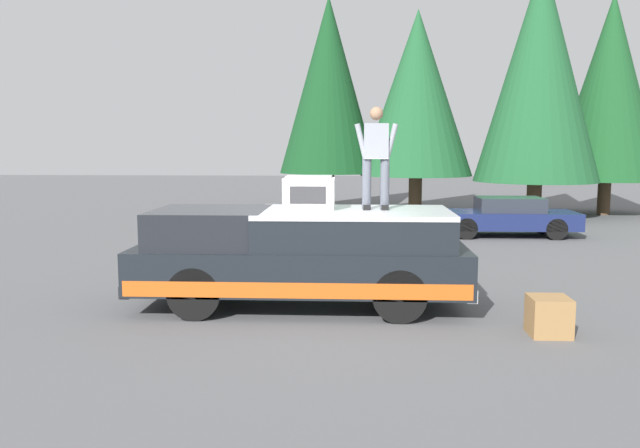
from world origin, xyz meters
The scene contains 10 objects.
ground_plane centered at (0.00, 0.00, 0.00)m, with size 90.00×90.00×0.00m, color #565659.
pickup_truck centered at (0.29, 0.35, 0.87)m, with size 2.01×5.54×1.65m.
compressor_unit centered at (0.40, 0.22, 1.93)m, with size 0.65×0.84×0.56m.
person_on_truck_bed centered at (0.40, -0.89, 2.55)m, with size 0.29×0.72×1.69m.
parked_car_navy centered at (8.97, -5.09, 0.58)m, with size 1.64×4.10×1.16m.
wooden_crate centered at (-1.16, -3.34, 0.28)m, with size 0.56×0.56×0.56m, color olive.
conifer_far_left centered at (15.11, -10.26, 4.85)m, with size 4.00×4.00×8.38m.
conifer_left centered at (14.00, -7.28, 5.35)m, with size 4.51×4.51×9.38m.
conifer_center_left centered at (15.17, -2.98, 4.66)m, with size 4.35×4.35×7.84m.
conifer_center_right centered at (15.99, 0.47, 5.05)m, with size 3.96×3.96×8.56m.
Camera 1 is at (-10.31, -0.51, 2.74)m, focal length 36.15 mm.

